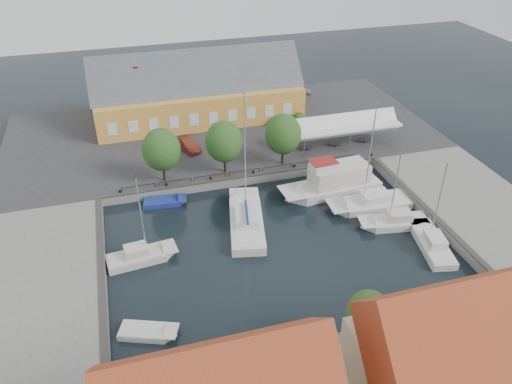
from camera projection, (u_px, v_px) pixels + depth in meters
ground at (273, 236)px, 49.25m from camera, size 140.00×140.00×0.00m
north_quay at (221, 134)px, 67.63m from camera, size 56.00×26.00×1.00m
west_quay at (33, 289)px, 42.21m from camera, size 12.00×24.00×1.00m
east_quay at (477, 208)px, 52.51m from camera, size 12.00×24.00×1.00m
quay_edge_fittings at (259, 202)px, 52.54m from camera, size 56.00×24.72×0.40m
warehouse at (193, 94)px, 69.26m from camera, size 28.56×14.00×9.55m
tent_canopy at (345, 126)px, 62.31m from camera, size 14.00×4.00×2.83m
quay_trees at (224, 142)px, 55.89m from camera, size 18.20×4.20×6.30m
car_silver at (300, 90)px, 78.26m from camera, size 3.72×2.54×1.18m
car_red at (188, 144)px, 62.30m from camera, size 2.88×4.70×1.46m
center_sailboat at (246, 222)px, 50.60m from camera, size 5.35×11.18×14.59m
trawler at (334, 184)px, 55.70m from camera, size 11.87×4.26×5.00m
east_boat_a at (371, 204)px, 53.56m from camera, size 9.25×3.41×12.75m
east_boat_b at (395, 223)px, 50.62m from camera, size 7.43×3.48×9.98m
east_boat_c at (432, 246)px, 47.56m from camera, size 3.71×7.54×9.51m
west_boat_b at (140, 258)px, 46.03m from camera, size 6.71×2.94×9.17m
launch_sw at (148, 333)px, 38.66m from camera, size 4.86×3.24×0.98m
launch_nw at (164, 203)px, 54.09m from camera, size 4.88×2.38×0.88m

